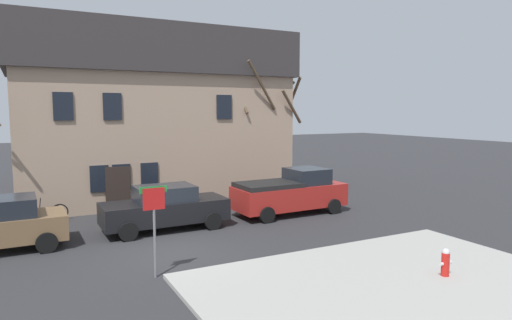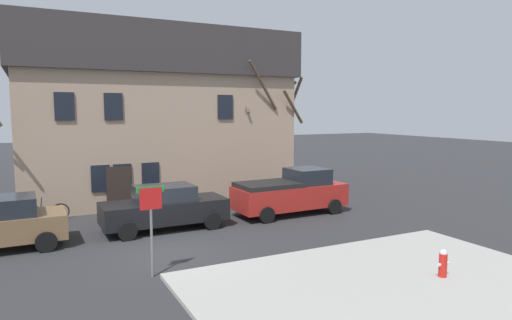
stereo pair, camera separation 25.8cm
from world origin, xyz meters
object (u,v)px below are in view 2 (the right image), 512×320
object	(u,v)px
car_black_sedan	(165,207)
pickup_truck_red	(291,192)
street_sign_pole	(151,214)
bicycle_leaning	(47,212)
tree_bare_end	(283,130)
fire_hydrant	(443,262)
building_main	(155,113)
tree_bare_far	(251,136)

from	to	relation	value
car_black_sedan	pickup_truck_red	world-z (taller)	pickup_truck_red
street_sign_pole	bicycle_leaning	distance (m)	8.80
tree_bare_end	fire_hydrant	bearing A→B (deg)	-101.34
street_sign_pole	bicycle_leaning	world-z (taller)	street_sign_pole
tree_bare_end	pickup_truck_red	world-z (taller)	tree_bare_end
street_sign_pole	bicycle_leaning	size ratio (longest dim) A/B	1.46
tree_bare_end	fire_hydrant	world-z (taller)	tree_bare_end
building_main	tree_bare_far	world-z (taller)	building_main
building_main	bicycle_leaning	world-z (taller)	building_main
bicycle_leaning	tree_bare_end	bearing A→B (deg)	4.93
car_black_sedan	bicycle_leaning	distance (m)	5.39
fire_hydrant	bicycle_leaning	world-z (taller)	bicycle_leaning
building_main	car_black_sedan	bearing A→B (deg)	-101.93
car_black_sedan	bicycle_leaning	xyz separation A→B (m)	(-4.08, 3.49, -0.50)
building_main	tree_bare_end	bearing A→B (deg)	-23.47
tree_bare_far	car_black_sedan	bearing A→B (deg)	-142.73
building_main	street_sign_pole	world-z (taller)	building_main
building_main	car_black_sedan	xyz separation A→B (m)	(-1.54, -7.30, -3.61)
bicycle_leaning	pickup_truck_red	bearing A→B (deg)	-19.17
pickup_truck_red	fire_hydrant	size ratio (longest dim) A/B	6.71
tree_bare_far	fire_hydrant	bearing A→B (deg)	-92.78
building_main	street_sign_pole	size ratio (longest dim) A/B	5.47
fire_hydrant	street_sign_pole	size ratio (longest dim) A/B	0.30
tree_bare_end	pickup_truck_red	distance (m)	5.59
tree_bare_end	building_main	bearing A→B (deg)	156.53
tree_bare_far	pickup_truck_red	world-z (taller)	tree_bare_far
pickup_truck_red	street_sign_pole	distance (m)	8.97
car_black_sedan	tree_bare_end	bearing A→B (deg)	29.65
car_black_sedan	pickup_truck_red	distance (m)	5.77
pickup_truck_red	building_main	bearing A→B (deg)	120.28
tree_bare_end	street_sign_pole	xyz separation A→B (m)	(-9.63, -9.38, -1.74)
fire_hydrant	building_main	bearing A→B (deg)	103.20
pickup_truck_red	fire_hydrant	bearing A→B (deg)	-93.12
building_main	car_black_sedan	world-z (taller)	building_main
tree_bare_far	street_sign_pole	distance (m)	12.17
fire_hydrant	street_sign_pole	distance (m)	8.06
bicycle_leaning	building_main	bearing A→B (deg)	34.19
building_main	pickup_truck_red	xyz separation A→B (m)	(4.23, -7.24, -3.50)
car_black_sedan	fire_hydrant	size ratio (longest dim) A/B	6.27
building_main	pickup_truck_red	bearing A→B (deg)	-59.72
tree_bare_end	bicycle_leaning	world-z (taller)	tree_bare_end
tree_bare_far	car_black_sedan	size ratio (longest dim) A/B	1.48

